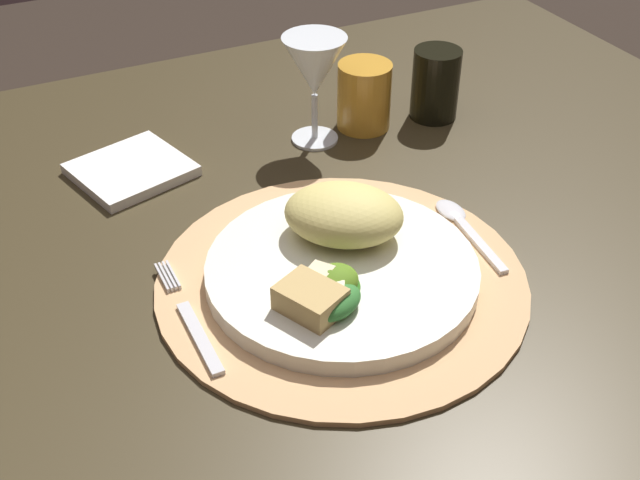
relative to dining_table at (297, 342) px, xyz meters
The scene contains 12 objects.
dining_table is the anchor object (origin of this frame).
placemat 0.16m from the dining_table, 76.61° to the right, with size 0.37×0.37×0.01m, color tan.
dinner_plate 0.18m from the dining_table, 76.61° to the right, with size 0.27×0.27×0.02m, color white.
pasta_serving 0.20m from the dining_table, 39.61° to the right, with size 0.12×0.10×0.05m, color #D3C26A.
salad_greens 0.21m from the dining_table, 95.07° to the right, with size 0.07×0.09×0.02m.
bread_piece 0.22m from the dining_table, 107.56° to the right, with size 0.06×0.04×0.03m, color tan.
fork 0.22m from the dining_table, 152.27° to the right, with size 0.01×0.17×0.00m.
spoon 0.24m from the dining_table, 15.30° to the right, with size 0.03×0.14×0.01m.
napkin 0.29m from the dining_table, 118.47° to the left, with size 0.13×0.12×0.01m, color white.
wine_glass 0.33m from the dining_table, 58.97° to the left, with size 0.08×0.08×0.14m.
amber_tumbler 0.33m from the dining_table, 46.40° to the left, with size 0.07×0.07×0.09m, color gold.
dark_tumbler 0.39m from the dining_table, 32.53° to the left, with size 0.06×0.06×0.09m, color black.
Camera 1 is at (-0.27, -0.63, 1.27)m, focal length 45.16 mm.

